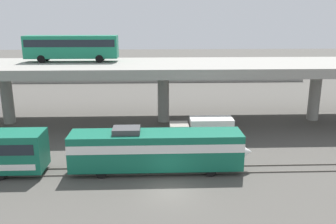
# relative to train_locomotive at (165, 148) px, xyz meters

# --- Properties ---
(ground_plane) EXTENTS (260.00, 260.00, 0.00)m
(ground_plane) POSITION_rel_train_locomotive_xyz_m (0.31, -4.00, -2.19)
(ground_plane) COLOR #4C4944
(rail_strip_near) EXTENTS (110.00, 0.12, 0.12)m
(rail_strip_near) POSITION_rel_train_locomotive_xyz_m (0.31, -0.74, -2.13)
(rail_strip_near) COLOR #59544C
(rail_strip_near) RESTS_ON ground_plane
(rail_strip_far) EXTENTS (110.00, 0.12, 0.12)m
(rail_strip_far) POSITION_rel_train_locomotive_xyz_m (0.31, 0.74, -2.13)
(rail_strip_far) COLOR #59544C
(rail_strip_far) RESTS_ON ground_plane
(train_locomotive) EXTENTS (16.35, 3.04, 4.18)m
(train_locomotive) POSITION_rel_train_locomotive_xyz_m (0.00, 0.00, 0.00)
(train_locomotive) COLOR #14664C
(train_locomotive) RESTS_ON ground_plane
(highway_overpass) EXTENTS (96.00, 12.58, 7.85)m
(highway_overpass) POSITION_rel_train_locomotive_xyz_m (0.31, 16.00, 4.87)
(highway_overpass) COLOR gray
(highway_overpass) RESTS_ON ground_plane
(transit_bus_on_overpass) EXTENTS (12.00, 2.68, 3.40)m
(transit_bus_on_overpass) POSITION_rel_train_locomotive_xyz_m (-11.68, 17.68, 7.72)
(transit_bus_on_overpass) COLOR #197A56
(transit_bus_on_overpass) RESTS_ON highway_overpass
(service_truck_west) EXTENTS (6.80, 2.46, 3.04)m
(service_truck_west) POSITION_rel_train_locomotive_xyz_m (4.37, 6.69, -0.56)
(service_truck_west) COLOR #9E998C
(service_truck_west) RESTS_ON ground_plane
(pier_parking_lot) EXTENTS (62.29, 12.03, 1.70)m
(pier_parking_lot) POSITION_rel_train_locomotive_xyz_m (0.31, 51.00, -1.34)
(pier_parking_lot) COLOR gray
(pier_parking_lot) RESTS_ON ground_plane
(parked_car_0) EXTENTS (4.08, 1.87, 1.50)m
(parked_car_0) POSITION_rel_train_locomotive_xyz_m (9.66, 53.87, 0.28)
(parked_car_0) COLOR #9E998C
(parked_car_0) RESTS_ON pier_parking_lot
(parked_car_1) EXTENTS (4.36, 1.98, 1.50)m
(parked_car_1) POSITION_rel_train_locomotive_xyz_m (22.51, 50.84, 0.28)
(parked_car_1) COLOR maroon
(parked_car_1) RESTS_ON pier_parking_lot
(parked_car_2) EXTENTS (4.33, 1.97, 1.50)m
(parked_car_2) POSITION_rel_train_locomotive_xyz_m (-7.56, 50.10, 0.28)
(parked_car_2) COLOR #B7B7BC
(parked_car_2) RESTS_ON pier_parking_lot
(parked_car_3) EXTENTS (4.57, 1.88, 1.50)m
(parked_car_3) POSITION_rel_train_locomotive_xyz_m (-22.48, 51.57, 0.28)
(parked_car_3) COLOR navy
(parked_car_3) RESTS_ON pier_parking_lot
(parked_car_4) EXTENTS (4.45, 1.92, 1.50)m
(parked_car_4) POSITION_rel_train_locomotive_xyz_m (15.78, 49.58, 0.28)
(parked_car_4) COLOR #9E998C
(parked_car_4) RESTS_ON pier_parking_lot
(parked_car_5) EXTENTS (4.11, 1.83, 1.50)m
(parked_car_5) POSITION_rel_train_locomotive_xyz_m (4.36, 48.48, 0.28)
(parked_car_5) COLOR #515459
(parked_car_5) RESTS_ON pier_parking_lot
(parked_car_6) EXTENTS (4.50, 1.98, 1.50)m
(parked_car_6) POSITION_rel_train_locomotive_xyz_m (4.22, 52.29, 0.28)
(parked_car_6) COLOR #B7B7BC
(parked_car_6) RESTS_ON pier_parking_lot
(harbor_water) EXTENTS (140.00, 36.00, 0.01)m
(harbor_water) POSITION_rel_train_locomotive_xyz_m (0.31, 74.00, -2.19)
(harbor_water) COLOR navy
(harbor_water) RESTS_ON ground_plane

